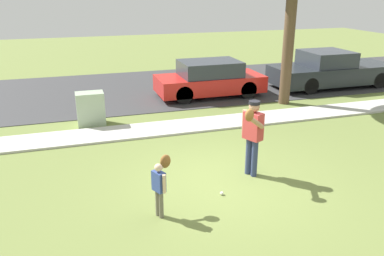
% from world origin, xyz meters
% --- Properties ---
extents(ground_plane, '(48.00, 48.00, 0.00)m').
position_xyz_m(ground_plane, '(0.00, 3.50, 0.00)').
color(ground_plane, olive).
extents(sidewalk_strip, '(36.00, 1.20, 0.06)m').
position_xyz_m(sidewalk_strip, '(0.00, 3.60, 0.03)').
color(sidewalk_strip, beige).
rests_on(sidewalk_strip, ground).
extents(road_surface, '(36.00, 6.80, 0.02)m').
position_xyz_m(road_surface, '(0.00, 8.60, 0.01)').
color(road_surface, '#38383A').
rests_on(road_surface, ground).
extents(person_adult, '(0.63, 0.81, 1.70)m').
position_xyz_m(person_adult, '(0.65, 0.09, 1.07)').
color(person_adult, navy).
rests_on(person_adult, ground).
extents(person_child, '(0.44, 0.54, 1.09)m').
position_xyz_m(person_child, '(-1.59, -0.87, 0.70)').
color(person_child, '#6B6656').
rests_on(person_child, ground).
extents(baseball, '(0.07, 0.07, 0.07)m').
position_xyz_m(baseball, '(-0.27, -0.54, 0.04)').
color(baseball, white).
rests_on(baseball, ground).
extents(utility_cabinet, '(0.81, 0.54, 1.00)m').
position_xyz_m(utility_cabinet, '(-2.45, 4.68, 0.50)').
color(utility_cabinet, '#9EB293').
rests_on(utility_cabinet, ground).
extents(parked_hatchback_red, '(4.00, 1.75, 1.33)m').
position_xyz_m(parked_hatchback_red, '(2.09, 6.73, 0.66)').
color(parked_hatchback_red, red).
rests_on(parked_hatchback_red, road_surface).
extents(parked_pickup_dark, '(5.20, 1.95, 1.48)m').
position_xyz_m(parked_pickup_dark, '(7.41, 6.65, 0.67)').
color(parked_pickup_dark, '#23282D').
rests_on(parked_pickup_dark, road_surface).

